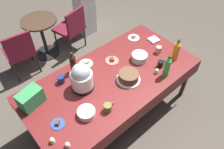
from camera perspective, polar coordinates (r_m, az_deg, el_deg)
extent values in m
plane|color=brown|center=(3.24, 0.00, -9.73)|extent=(9.00, 9.00, 0.00)
cube|color=maroon|center=(2.66, 0.00, -1.03)|extent=(2.20, 1.10, 0.04)
cylinder|color=black|center=(3.34, 18.83, -1.23)|extent=(0.06, 0.06, 0.71)
cylinder|color=black|center=(2.97, -21.61, -10.43)|extent=(0.06, 0.06, 0.71)
cylinder|color=black|center=(3.70, 7.14, 6.88)|extent=(0.06, 0.06, 0.71)
cube|color=maroon|center=(2.52, 8.31, -9.61)|extent=(2.20, 0.01, 0.18)
cube|color=maroon|center=(3.05, -6.78, 3.29)|extent=(2.20, 0.01, 0.18)
cylinder|color=silver|center=(2.63, 4.32, -1.26)|extent=(0.29, 0.29, 0.01)
cylinder|color=brown|center=(2.59, 4.38, -0.50)|extent=(0.24, 0.24, 0.09)
cylinder|color=brown|center=(2.55, 4.45, 0.26)|extent=(0.24, 0.24, 0.01)
cylinder|color=black|center=(2.55, -7.66, -3.08)|extent=(0.26, 0.26, 0.04)
cylinder|color=white|center=(2.46, -7.93, -1.34)|extent=(0.25, 0.25, 0.19)
sphere|color=#B2BCC1|center=(2.38, -8.20, 0.49)|extent=(0.22, 0.22, 0.22)
cylinder|color=#B2C6BC|center=(2.86, 7.22, 4.56)|extent=(0.21, 0.21, 0.09)
cylinder|color=silver|center=(2.31, -6.77, -9.97)|extent=(0.19, 0.19, 0.07)
cylinder|color=#2D4CB2|center=(2.33, -14.06, -12.51)|extent=(0.15, 0.15, 0.01)
cube|color=brown|center=(2.31, -14.17, -12.21)|extent=(0.06, 0.06, 0.04)
cylinder|color=beige|center=(3.25, 5.73, 9.60)|extent=(0.17, 0.17, 0.01)
cube|color=beige|center=(3.23, 5.77, 9.99)|extent=(0.06, 0.07, 0.05)
cylinder|color=#8CA87F|center=(2.83, -6.86, 2.87)|extent=(0.19, 0.19, 0.01)
cube|color=beige|center=(2.82, -6.91, 3.22)|extent=(0.07, 0.05, 0.04)
cylinder|color=#E07266|center=(2.85, 0.01, 3.69)|extent=(0.18, 0.18, 0.01)
cube|color=brown|center=(2.84, 0.01, 4.05)|extent=(0.06, 0.07, 0.04)
cylinder|color=beige|center=(2.23, -15.41, -16.58)|extent=(0.05, 0.05, 0.03)
sphere|color=beige|center=(2.21, -15.56, -16.24)|extent=(0.05, 0.05, 0.05)
cylinder|color=beige|center=(2.75, 11.64, 0.64)|extent=(0.05, 0.05, 0.03)
sphere|color=beige|center=(2.73, 11.72, 1.05)|extent=(0.05, 0.05, 0.05)
cylinder|color=beige|center=(2.18, -11.59, -17.91)|extent=(0.05, 0.05, 0.03)
sphere|color=beige|center=(2.15, -11.71, -17.58)|extent=(0.05, 0.05, 0.05)
cylinder|color=#33190F|center=(2.68, -10.14, 2.63)|extent=(0.08, 0.08, 0.24)
cone|color=#33190F|center=(2.58, -10.54, 4.90)|extent=(0.07, 0.07, 0.05)
cylinder|color=black|center=(2.56, -10.65, 5.47)|extent=(0.04, 0.04, 0.02)
cylinder|color=green|center=(2.66, 14.19, 1.62)|extent=(0.07, 0.07, 0.25)
cone|color=green|center=(2.57, 14.79, 3.96)|extent=(0.07, 0.07, 0.05)
cylinder|color=black|center=(2.54, 14.93, 4.52)|extent=(0.03, 0.03, 0.02)
cylinder|color=orange|center=(2.93, 16.47, 5.76)|extent=(0.08, 0.08, 0.24)
cone|color=orange|center=(2.84, 17.07, 7.93)|extent=(0.07, 0.07, 0.05)
cylinder|color=black|center=(2.82, 17.22, 8.46)|extent=(0.04, 0.04, 0.02)
cylinder|color=navy|center=(2.63, -13.29, -1.28)|extent=(0.08, 0.08, 0.09)
torus|color=navy|center=(2.64, -12.34, -0.65)|extent=(0.06, 0.01, 0.06)
cylinder|color=tan|center=(3.02, 12.12, 6.39)|extent=(0.08, 0.08, 0.10)
torus|color=tan|center=(3.05, 12.76, 6.85)|extent=(0.06, 0.01, 0.06)
cylinder|color=black|center=(2.82, 12.63, 2.73)|extent=(0.07, 0.07, 0.09)
torus|color=black|center=(2.84, 13.27, 3.24)|extent=(0.06, 0.01, 0.06)
cylinder|color=olive|center=(2.31, -1.15, -8.75)|extent=(0.09, 0.09, 0.10)
torus|color=olive|center=(2.33, -0.10, -7.94)|extent=(0.06, 0.01, 0.06)
cube|color=#338C4C|center=(2.48, -20.61, -5.87)|extent=(0.29, 0.21, 0.20)
cube|color=pink|center=(3.24, 10.89, 8.98)|extent=(0.16, 0.16, 0.02)
cube|color=maroon|center=(3.81, -23.24, 5.66)|extent=(0.47, 0.47, 0.05)
cube|color=maroon|center=(3.51, -23.22, 6.74)|extent=(0.42, 0.07, 0.40)
cylinder|color=black|center=(4.11, -20.82, 5.78)|extent=(0.03, 0.03, 0.40)
cylinder|color=black|center=(4.08, -25.62, 3.51)|extent=(0.03, 0.03, 0.40)
cylinder|color=black|center=(3.82, -18.76, 2.88)|extent=(0.03, 0.03, 0.40)
cylinder|color=black|center=(3.79, -23.90, 0.41)|extent=(0.03, 0.03, 0.40)
cube|color=maroon|center=(4.07, -11.29, 11.79)|extent=(0.53, 0.53, 0.05)
cube|color=maroon|center=(3.83, -9.55, 13.64)|extent=(0.42, 0.14, 0.40)
cylinder|color=black|center=(4.42, -11.00, 11.36)|extent=(0.04, 0.04, 0.40)
cylinder|color=black|center=(4.22, -14.50, 8.77)|extent=(0.04, 0.04, 0.40)
cylinder|color=black|center=(4.20, -7.17, 9.76)|extent=(0.04, 0.04, 0.40)
cylinder|color=black|center=(3.99, -10.68, 6.98)|extent=(0.04, 0.04, 0.40)
cylinder|color=#473323|center=(3.88, -18.79, 13.24)|extent=(0.60, 0.60, 0.03)
cylinder|color=black|center=(4.08, -17.62, 9.17)|extent=(0.06, 0.06, 0.67)
cylinder|color=black|center=(4.28, -16.60, 5.54)|extent=(0.44, 0.44, 0.02)
cube|color=silver|center=(4.47, -7.23, 16.10)|extent=(0.32, 0.32, 0.90)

